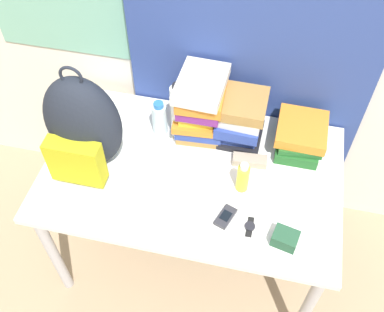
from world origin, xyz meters
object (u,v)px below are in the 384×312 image
object	(u,v)px
book_stack_left	(201,104)
sunscreen_bottle	(243,178)
cell_phone	(226,217)
book_stack_center	(241,118)
wristwatch	(250,227)
book_stack_right	(300,135)
sports_bottle	(178,111)
backpack	(83,127)
camera_pouch	(285,238)
water_bottle	(160,119)
sunglasses_case	(250,161)

from	to	relation	value
book_stack_left	sunscreen_bottle	world-z (taller)	book_stack_left
book_stack_left	cell_phone	size ratio (longest dim) A/B	2.58
book_stack_center	wristwatch	bearing A→B (deg)	-76.09
book_stack_left	wristwatch	distance (m)	0.59
book_stack_right	wristwatch	world-z (taller)	book_stack_right
book_stack_left	book_stack_center	distance (m)	0.19
sunscreen_bottle	wristwatch	xyz separation A→B (m)	(0.06, -0.18, -0.07)
book_stack_left	sports_bottle	size ratio (longest dim) A/B	1.02
cell_phone	backpack	bearing A→B (deg)	165.94
book_stack_center	sunscreen_bottle	distance (m)	0.31
backpack	book_stack_left	bearing A→B (deg)	35.15
book_stack_left	camera_pouch	size ratio (longest dim) A/B	2.74
book_stack_left	sunscreen_bottle	distance (m)	0.39
book_stack_right	wristwatch	xyz separation A→B (m)	(-0.15, -0.48, -0.06)
backpack	book_stack_right	bearing A→B (deg)	18.93
book_stack_right	water_bottle	xyz separation A→B (m)	(-0.63, -0.06, 0.02)
book_stack_center	camera_pouch	bearing A→B (deg)	-63.43
sunglasses_case	book_stack_left	bearing A→B (deg)	148.31
sports_bottle	sunglasses_case	world-z (taller)	sports_bottle
camera_pouch	cell_phone	bearing A→B (deg)	166.59
backpack	book_stack_left	distance (m)	0.53
camera_pouch	water_bottle	bearing A→B (deg)	143.80
sunscreen_bottle	sports_bottle	bearing A→B (deg)	143.27
water_bottle	camera_pouch	xyz separation A→B (m)	(0.62, -0.46, -0.06)
book_stack_left	sports_bottle	bearing A→B (deg)	-152.56
book_stack_left	sports_bottle	xyz separation A→B (m)	(-0.09, -0.05, -0.02)
sunscreen_bottle	cell_phone	bearing A→B (deg)	-103.84
water_bottle	wristwatch	distance (m)	0.64
sunscreen_bottle	camera_pouch	xyz separation A→B (m)	(0.20, -0.22, -0.04)
book_stack_left	cell_phone	distance (m)	0.52
sports_bottle	camera_pouch	world-z (taller)	sports_bottle
cell_phone	book_stack_center	bearing A→B (deg)	92.11
sports_bottle	book_stack_left	bearing A→B (deg)	27.44
cell_phone	sunglasses_case	size ratio (longest dim) A/B	0.77
book_stack_center	sports_bottle	world-z (taller)	sports_bottle
backpack	cell_phone	size ratio (longest dim) A/B	4.49
water_bottle	sunscreen_bottle	distance (m)	0.48
water_bottle	sports_bottle	world-z (taller)	sports_bottle
sunglasses_case	camera_pouch	size ratio (longest dim) A/B	1.39
book_stack_right	camera_pouch	world-z (taller)	book_stack_right
book_stack_left	book_stack_right	bearing A→B (deg)	0.19
book_stack_left	sunscreen_bottle	bearing A→B (deg)	-50.92
book_stack_left	sunglasses_case	xyz separation A→B (m)	(0.26, -0.16, -0.14)
book_stack_center	sunscreen_bottle	bearing A→B (deg)	-79.19
book_stack_right	camera_pouch	distance (m)	0.52
backpack	book_stack_center	distance (m)	0.69
book_stack_left	wristwatch	world-z (taller)	book_stack_left
camera_pouch	book_stack_center	bearing A→B (deg)	116.57
water_bottle	wristwatch	xyz separation A→B (m)	(0.48, -0.42, -0.08)
book_stack_left	book_stack_center	bearing A→B (deg)	-0.39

